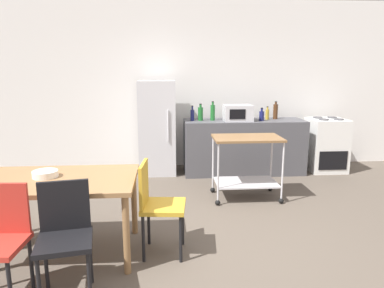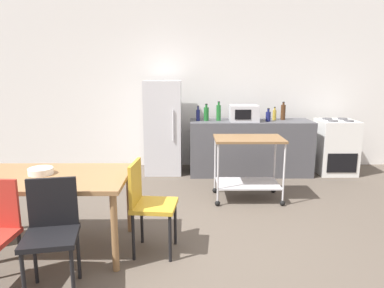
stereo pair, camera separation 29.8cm
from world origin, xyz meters
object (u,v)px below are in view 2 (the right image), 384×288
Objects in this scene: bottle_soy_sauce at (274,115)px; bottle_soda at (283,112)px; stove_oven at (336,147)px; fruit_bowl at (41,171)px; refrigerator at (163,127)px; bottle_sparkling_water at (268,116)px; chair_mustard at (148,201)px; bottle_olive_oil at (206,114)px; chair_black at (52,228)px; dining_table at (49,184)px; bottle_vinegar at (198,115)px; bottle_sesame_oil at (219,112)px; microwave at (244,113)px; kitchen_cart at (248,158)px.

bottle_soda is (0.15, 0.04, 0.04)m from bottle_soy_sauce.
fruit_bowl is (-3.88, -2.57, 0.33)m from stove_oven.
refrigerator is 7.29× the size of bottle_sparkling_water.
bottle_olive_oil is (0.67, 2.65, 0.50)m from chair_mustard.
chair_black is 3.96m from bottle_sparkling_water.
bottle_soy_sauce is 3.85m from fruit_bowl.
chair_black is 4.19× the size of bottle_sparkling_water.
chair_mustard reaches higher than dining_table.
stove_oven is 2.38m from bottle_vinegar.
bottle_soy_sauce is at bearing 2.74° from bottle_sesame_oil.
chair_black is (-0.68, -0.59, 0.00)m from chair_mustard.
bottle_soda is at bearing -29.80° from chair_mustard.
bottle_sesame_oil is at bearing 167.89° from microwave.
bottle_olive_oil reaches higher than fruit_bowl.
bottle_vinegar is at bearing 117.54° from kitchen_cart.
fruit_bowl is at bearing -132.92° from microwave.
dining_table is at bearing -145.45° from stove_oven.
bottle_sesame_oil is 1.05× the size of bottle_soda.
bottle_sparkling_water is (1.72, -0.19, 0.21)m from refrigerator.
refrigerator is (0.64, 3.34, 0.26)m from chair_black.
refrigerator is 5.19× the size of bottle_soda.
bottle_vinegar is (0.54, 2.64, 0.48)m from chair_mustard.
microwave is at bearing 48.63° from dining_table.
refrigerator is 1.74m from bottle_sparkling_water.
kitchen_cart is 3.05× the size of bottle_soda.
bottle_soy_sauce is at bearing 46.25° from bottle_sparkling_water.
bottle_sparkling_water is at bearing -27.42° from chair_mustard.
stove_oven is 0.59× the size of refrigerator.
microwave is at bearing -176.54° from stove_oven.
bottle_sparkling_water is 0.97× the size of bottle_soy_sauce.
chair_mustard is 4.06× the size of bottle_soy_sauce.
bottle_vinegar reaches higher than fruit_bowl.
chair_mustard is at bearing -123.78° from bottle_soy_sauce.
bottle_olive_oil is at bearing 172.41° from microwave.
kitchen_cart is 1.41m from bottle_olive_oil.
microwave reaches higher than bottle_vinegar.
bottle_vinegar is at bearing -177.06° from bottle_soy_sauce.
bottle_vinegar is at bearing -173.75° from bottle_olive_oil.
bottle_soda is (0.79, 1.33, 0.46)m from kitchen_cart.
kitchen_cart is at bearing 32.75° from dining_table.
bottle_olive_oil is at bearing -178.39° from bottle_sesame_oil.
chair_black is at bearing -110.68° from bottle_vinegar.
chair_mustard is at bearing -101.51° from bottle_vinegar.
bottle_soda is (1.09, 0.09, -0.00)m from bottle_sesame_oil.
chair_black is 2.83× the size of bottle_sesame_oil.
bottle_olive_oil reaches higher than bottle_sparkling_water.
bottle_olive_oil reaches higher than microwave.
refrigerator reaches higher than bottle_olive_oil.
bottle_sesame_oil is at bearing -12.50° from chair_mustard.
microwave reaches higher than chair_black.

